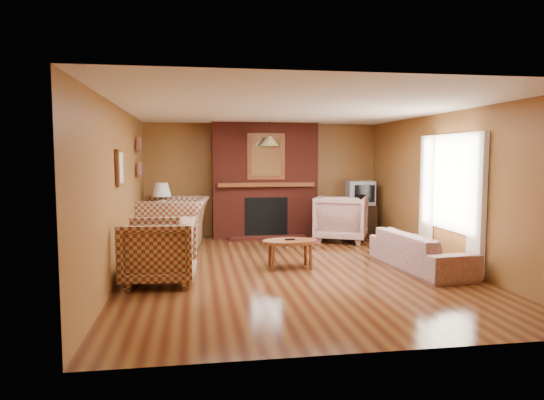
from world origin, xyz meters
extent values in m
plane|color=#421C0E|center=(0.00, 0.00, 0.00)|extent=(6.50, 6.50, 0.00)
plane|color=white|center=(0.00, 0.00, 2.40)|extent=(6.50, 6.50, 0.00)
plane|color=brown|center=(0.00, 3.25, 1.20)|extent=(6.50, 0.00, 6.50)
plane|color=brown|center=(0.00, -3.25, 1.20)|extent=(6.50, 0.00, 6.50)
plane|color=brown|center=(-2.50, 0.00, 1.20)|extent=(0.00, 6.50, 6.50)
plane|color=brown|center=(2.50, 0.00, 1.20)|extent=(0.00, 6.50, 6.50)
cube|color=#571C13|center=(0.00, 3.00, 1.20)|extent=(2.20, 0.50, 2.40)
cube|color=black|center=(0.00, 2.77, 0.45)|extent=(0.90, 0.06, 0.80)
cube|color=#571C13|center=(0.00, 2.60, 0.03)|extent=(1.60, 0.35, 0.06)
cube|color=brown|center=(0.00, 2.73, 1.12)|extent=(2.00, 0.18, 0.08)
cube|color=brown|center=(0.00, 2.76, 1.70)|extent=(0.78, 0.05, 0.95)
cube|color=white|center=(0.00, 2.73, 1.70)|extent=(0.62, 0.02, 0.80)
cube|color=beige|center=(2.44, -0.95, 1.05)|extent=(0.08, 0.35, 2.00)
cube|color=beige|center=(2.44, 0.55, 1.05)|extent=(0.08, 0.35, 2.00)
cube|color=white|center=(2.48, -0.20, 1.30)|extent=(0.03, 1.10, 1.50)
cube|color=brown|center=(-2.47, 1.90, 1.35)|extent=(0.06, 0.55, 0.04)
cube|color=brown|center=(-2.47, 1.90, 1.80)|extent=(0.06, 0.55, 0.04)
cube|color=brown|center=(-2.47, -0.30, 1.55)|extent=(0.04, 0.40, 0.50)
cube|color=beige|center=(-2.44, -0.30, 1.55)|extent=(0.01, 0.32, 0.42)
cylinder|color=black|center=(0.00, 2.30, 2.22)|extent=(0.01, 0.01, 0.35)
cone|color=#B18E47|center=(0.00, 2.30, 2.00)|extent=(0.36, 0.36, 0.18)
imported|color=maroon|center=(-1.85, 2.10, 0.46)|extent=(1.37, 1.53, 0.92)
imported|color=maroon|center=(-1.95, -0.59, 0.44)|extent=(1.02, 0.99, 0.88)
imported|color=#B7A68E|center=(1.90, -0.38, 0.28)|extent=(0.94, 1.98, 0.56)
imported|color=#B7A68E|center=(1.44, 2.17, 0.46)|extent=(1.32, 1.33, 0.92)
ellipsoid|color=brown|center=(-0.04, 0.00, 0.41)|extent=(0.85, 0.53, 0.05)
cube|color=black|center=(-0.04, 0.00, 0.44)|extent=(0.15, 0.05, 0.02)
cylinder|color=brown|center=(0.25, 0.17, 0.19)|extent=(0.05, 0.05, 0.39)
cylinder|color=brown|center=(-0.32, 0.17, 0.19)|extent=(0.05, 0.05, 0.39)
cylinder|color=brown|center=(0.25, -0.17, 0.19)|extent=(0.05, 0.05, 0.39)
cylinder|color=brown|center=(-0.32, -0.17, 0.19)|extent=(0.05, 0.05, 0.39)
cube|color=brown|center=(-2.10, 2.45, 0.29)|extent=(0.47, 0.47, 0.57)
sphere|color=white|center=(-2.10, 2.45, 0.72)|extent=(0.30, 0.30, 0.30)
cylinder|color=black|center=(-2.10, 2.45, 0.89)|extent=(0.03, 0.03, 0.09)
cone|color=white|center=(-2.10, 2.45, 1.06)|extent=(0.37, 0.37, 0.26)
cube|color=black|center=(2.05, 2.80, 0.33)|extent=(0.65, 0.60, 0.67)
cube|color=#9A9DA1|center=(2.05, 2.80, 0.92)|extent=(0.61, 0.59, 0.51)
cube|color=black|center=(2.05, 2.52, 0.92)|extent=(0.42, 0.07, 0.36)
camera|label=1|loc=(-1.44, -7.15, 1.71)|focal=32.00mm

